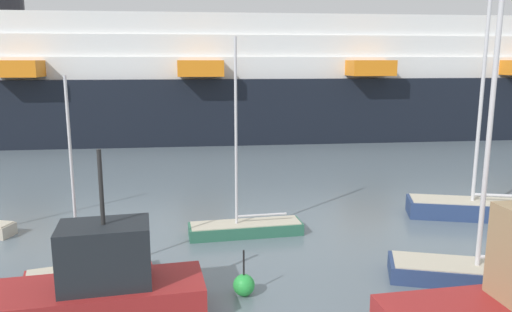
{
  "coord_description": "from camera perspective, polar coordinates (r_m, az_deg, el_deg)",
  "views": [
    {
      "loc": [
        -2.19,
        -10.74,
        7.72
      ],
      "look_at": [
        0.0,
        16.12,
        2.4
      ],
      "focal_mm": 34.52,
      "sensor_mm": 36.0,
      "label": 1
    }
  ],
  "objects": [
    {
      "name": "cruise_ship",
      "position": [
        51.39,
        -6.66,
        8.56
      ],
      "size": [
        108.92,
        20.14,
        17.24
      ],
      "rotation": [
        0.0,
        0.0,
        0.04
      ],
      "color": "black",
      "rests_on": "ground_plane"
    },
    {
      "name": "fishing_boat_0",
      "position": [
        15.86,
        -17.64,
        -14.16
      ],
      "size": [
        6.61,
        3.11,
        5.22
      ],
      "rotation": [
        0.0,
        0.0,
        0.14
      ],
      "color": "maroon",
      "rests_on": "ground_plane"
    },
    {
      "name": "sailboat_3",
      "position": [
        19.4,
        25.85,
        -11.45
      ],
      "size": [
        7.27,
        3.56,
        13.42
      ],
      "rotation": [
        0.0,
        0.0,
        2.87
      ],
      "color": "navy",
      "rests_on": "ground_plane"
    },
    {
      "name": "sailboat_4",
      "position": [
        22.18,
        -1.23,
        -8.08
      ],
      "size": [
        5.17,
        1.9,
        8.64
      ],
      "rotation": [
        0.0,
        0.0,
        3.25
      ],
      "color": "#2D6B51",
      "rests_on": "ground_plane"
    },
    {
      "name": "sailboat_1",
      "position": [
        19.06,
        -18.78,
        -12.19
      ],
      "size": [
        4.44,
        2.09,
        7.19
      ],
      "rotation": [
        0.0,
        0.0,
        3.41
      ],
      "color": "maroon",
      "rests_on": "ground_plane"
    },
    {
      "name": "sailboat_2",
      "position": [
        26.82,
        24.92,
        -5.26
      ],
      "size": [
        7.46,
        3.47,
        12.11
      ],
      "rotation": [
        0.0,
        0.0,
        2.9
      ],
      "color": "navy",
      "rests_on": "ground_plane"
    },
    {
      "name": "channel_buoy_0",
      "position": [
        16.85,
        -1.42,
        -14.71
      ],
      "size": [
        0.72,
        0.72,
        1.59
      ],
      "color": "green",
      "rests_on": "ground_plane"
    }
  ]
}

